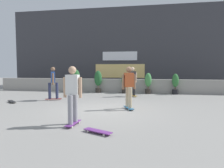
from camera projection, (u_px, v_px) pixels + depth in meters
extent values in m
plane|color=gray|center=(105.00, 109.00, 8.60)|extent=(48.00, 48.00, 0.00)
cube|color=gray|center=(124.00, 86.00, 14.45)|extent=(18.00, 0.40, 0.90)
cube|color=#38383D|center=(130.00, 49.00, 18.16)|extent=(20.00, 2.00, 6.50)
cube|color=white|center=(120.00, 56.00, 17.33)|extent=(2.80, 0.08, 0.70)
cube|color=#F2CC72|center=(120.00, 71.00, 17.43)|extent=(4.00, 0.06, 1.10)
cylinder|color=#2D2823|center=(76.00, 90.00, 14.62)|extent=(0.36, 0.36, 0.30)
cylinder|color=brown|center=(76.00, 87.00, 14.61)|extent=(0.06, 0.06, 0.15)
ellipsoid|color=#2D6B33|center=(76.00, 78.00, 14.56)|extent=(0.53, 0.53, 1.09)
cylinder|color=#2D2823|center=(98.00, 90.00, 14.34)|extent=(0.36, 0.36, 0.30)
cylinder|color=brown|center=(98.00, 87.00, 14.32)|extent=(0.06, 0.06, 0.15)
ellipsoid|color=#235B2D|center=(98.00, 78.00, 14.28)|extent=(0.49, 0.49, 1.01)
cylinder|color=#2D2823|center=(125.00, 91.00, 14.02)|extent=(0.36, 0.36, 0.30)
cylinder|color=brown|center=(125.00, 87.00, 14.00)|extent=(0.06, 0.06, 0.15)
ellipsoid|color=#387F3D|center=(125.00, 80.00, 13.96)|extent=(0.41, 0.41, 0.83)
cylinder|color=#2D2823|center=(148.00, 91.00, 13.74)|extent=(0.36, 0.36, 0.30)
cylinder|color=brown|center=(148.00, 88.00, 13.73)|extent=(0.06, 0.06, 0.15)
ellipsoid|color=#428C47|center=(148.00, 80.00, 13.69)|extent=(0.43, 0.43, 0.87)
cylinder|color=black|center=(175.00, 92.00, 13.44)|extent=(0.36, 0.36, 0.30)
cylinder|color=brown|center=(175.00, 88.00, 13.42)|extent=(0.06, 0.06, 0.15)
ellipsoid|color=#2D6B33|center=(175.00, 80.00, 13.38)|extent=(0.41, 0.41, 0.84)
cube|color=#266699|center=(129.00, 108.00, 8.59)|extent=(0.51, 0.81, 0.02)
cylinder|color=silver|center=(125.00, 107.00, 8.83)|extent=(0.05, 0.06, 0.06)
cylinder|color=silver|center=(129.00, 107.00, 8.86)|extent=(0.05, 0.06, 0.06)
cylinder|color=silver|center=(129.00, 110.00, 8.32)|extent=(0.05, 0.06, 0.06)
cylinder|color=silver|center=(133.00, 110.00, 8.36)|extent=(0.05, 0.06, 0.06)
cylinder|color=tan|center=(127.00, 97.00, 8.73)|extent=(0.14, 0.14, 0.82)
cylinder|color=tan|center=(130.00, 98.00, 8.38)|extent=(0.14, 0.14, 0.82)
cube|color=#B24C26|center=(129.00, 80.00, 8.51)|extent=(0.41, 0.33, 0.56)
sphere|color=brown|center=(129.00, 69.00, 8.48)|extent=(0.22, 0.22, 0.22)
cylinder|color=brown|center=(123.00, 82.00, 8.46)|extent=(0.09, 0.09, 0.58)
cylinder|color=brown|center=(134.00, 82.00, 8.57)|extent=(0.09, 0.09, 0.58)
cube|color=#72338C|center=(73.00, 123.00, 6.18)|extent=(0.22, 0.81, 0.02)
cylinder|color=silver|center=(74.00, 122.00, 6.46)|extent=(0.03, 0.06, 0.06)
cylinder|color=silver|center=(79.00, 122.00, 6.42)|extent=(0.03, 0.06, 0.06)
cylinder|color=silver|center=(67.00, 127.00, 5.95)|extent=(0.03, 0.06, 0.06)
cylinder|color=silver|center=(72.00, 127.00, 5.92)|extent=(0.03, 0.06, 0.06)
cylinder|color=gray|center=(75.00, 108.00, 6.33)|extent=(0.14, 0.14, 0.82)
cylinder|color=gray|center=(70.00, 110.00, 5.98)|extent=(0.14, 0.14, 0.82)
cube|color=white|center=(73.00, 85.00, 6.10)|extent=(0.37, 0.21, 0.56)
sphere|color=tan|center=(72.00, 70.00, 6.07)|extent=(0.22, 0.22, 0.22)
cylinder|color=tan|center=(65.00, 87.00, 6.16)|extent=(0.09, 0.09, 0.58)
cylinder|color=tan|center=(80.00, 88.00, 6.06)|extent=(0.09, 0.09, 0.58)
cube|color=maroon|center=(53.00, 99.00, 11.00)|extent=(0.81, 0.52, 0.02)
cylinder|color=silver|center=(59.00, 99.00, 11.15)|extent=(0.06, 0.05, 0.06)
cylinder|color=silver|center=(59.00, 100.00, 11.00)|extent=(0.06, 0.05, 0.06)
cylinder|color=silver|center=(48.00, 100.00, 11.02)|extent=(0.06, 0.05, 0.06)
cylinder|color=silver|center=(48.00, 100.00, 10.86)|extent=(0.06, 0.05, 0.06)
cylinder|color=#282D4C|center=(57.00, 91.00, 11.02)|extent=(0.14, 0.14, 0.82)
cylinder|color=#282D4C|center=(50.00, 91.00, 10.93)|extent=(0.14, 0.14, 0.82)
cube|color=#3359B2|center=(53.00, 77.00, 10.92)|extent=(0.33, 0.41, 0.56)
sphere|color=brown|center=(53.00, 69.00, 10.89)|extent=(0.22, 0.22, 0.22)
cylinder|color=brown|center=(53.00, 79.00, 11.15)|extent=(0.09, 0.09, 0.58)
cylinder|color=brown|center=(53.00, 79.00, 10.70)|extent=(0.09, 0.09, 0.58)
cube|color=#BF8C26|center=(132.00, 95.00, 12.42)|extent=(0.63, 0.77, 0.02)
cylinder|color=silver|center=(136.00, 96.00, 12.23)|extent=(0.06, 0.06, 0.06)
cylinder|color=silver|center=(133.00, 97.00, 12.16)|extent=(0.06, 0.06, 0.06)
cylinder|color=silver|center=(131.00, 95.00, 12.70)|extent=(0.06, 0.06, 0.06)
cylinder|color=silver|center=(129.00, 96.00, 12.63)|extent=(0.06, 0.06, 0.06)
cylinder|color=black|center=(134.00, 88.00, 12.23)|extent=(0.14, 0.14, 0.82)
cylinder|color=black|center=(131.00, 88.00, 12.56)|extent=(0.14, 0.14, 0.82)
cube|color=#262628|center=(132.00, 76.00, 12.34)|extent=(0.41, 0.37, 0.56)
sphere|color=beige|center=(133.00, 69.00, 12.31)|extent=(0.22, 0.22, 0.22)
cylinder|color=beige|center=(136.00, 77.00, 12.45)|extent=(0.09, 0.09, 0.58)
cylinder|color=beige|center=(129.00, 78.00, 12.25)|extent=(0.09, 0.09, 0.58)
cube|color=black|center=(12.00, 101.00, 10.21)|extent=(0.73, 0.68, 0.02)
cylinder|color=silver|center=(9.00, 102.00, 10.36)|extent=(0.06, 0.06, 0.06)
cylinder|color=silver|center=(12.00, 101.00, 10.46)|extent=(0.06, 0.06, 0.06)
cylinder|color=silver|center=(11.00, 103.00, 9.96)|extent=(0.06, 0.06, 0.06)
cylinder|color=silver|center=(15.00, 103.00, 10.06)|extent=(0.06, 0.06, 0.06)
cube|color=#72338C|center=(98.00, 131.00, 5.42)|extent=(0.81, 0.52, 0.02)
cylinder|color=silver|center=(88.00, 131.00, 5.51)|extent=(0.06, 0.05, 0.06)
cylinder|color=silver|center=(92.00, 130.00, 5.64)|extent=(0.06, 0.05, 0.06)
cylinder|color=silver|center=(104.00, 135.00, 5.21)|extent=(0.06, 0.05, 0.06)
cylinder|color=silver|center=(108.00, 133.00, 5.33)|extent=(0.06, 0.05, 0.06)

